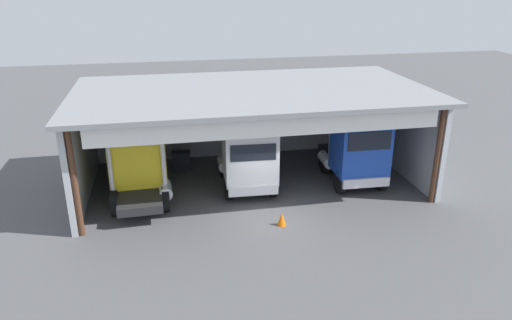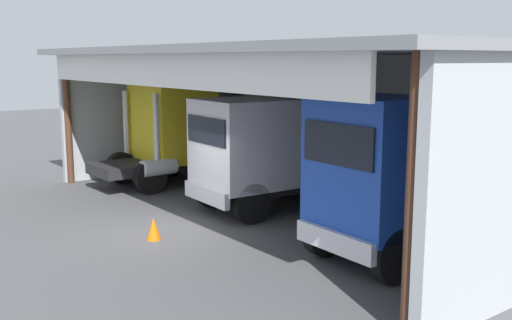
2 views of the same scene
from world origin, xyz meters
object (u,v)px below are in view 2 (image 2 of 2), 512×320
(truck_white_yard_outside, at_px, (256,152))
(tool_cart, at_px, (276,168))
(truck_yellow_center_left_bay, at_px, (169,128))
(oil_drum, at_px, (389,190))
(truck_blue_center_bay, at_px, (384,179))
(traffic_cone, at_px, (154,229))

(truck_white_yard_outside, height_order, tool_cart, truck_white_yard_outside)
(truck_yellow_center_left_bay, bearing_deg, oil_drum, 28.09)
(truck_blue_center_bay, distance_m, tool_cart, 9.01)
(truck_yellow_center_left_bay, bearing_deg, traffic_cone, -33.96)
(truck_yellow_center_left_bay, distance_m, tool_cart, 4.11)
(truck_white_yard_outside, xyz_separation_m, traffic_cone, (0.73, -3.69, -1.46))
(truck_white_yard_outside, xyz_separation_m, truck_blue_center_bay, (5.19, -0.43, 0.12))
(truck_white_yard_outside, height_order, traffic_cone, truck_white_yard_outside)
(truck_blue_center_bay, bearing_deg, traffic_cone, 38.08)
(truck_yellow_center_left_bay, relative_size, truck_blue_center_bay, 0.85)
(truck_yellow_center_left_bay, height_order, truck_white_yard_outside, truck_yellow_center_left_bay)
(truck_blue_center_bay, bearing_deg, oil_drum, -49.28)
(truck_blue_center_bay, height_order, tool_cart, truck_blue_center_bay)
(traffic_cone, bearing_deg, truck_yellow_center_left_bay, 147.86)
(tool_cart, bearing_deg, truck_yellow_center_left_bay, -121.89)
(truck_yellow_center_left_bay, bearing_deg, truck_blue_center_bay, -3.67)
(truck_white_yard_outside, xyz_separation_m, oil_drum, (1.79, 3.80, -1.30))
(oil_drum, relative_size, tool_cart, 0.87)
(truck_blue_center_bay, distance_m, oil_drum, 5.61)
(oil_drum, xyz_separation_m, tool_cart, (-4.75, -0.65, 0.06))
(truck_blue_center_bay, bearing_deg, truck_white_yard_outside, -2.84)
(truck_blue_center_bay, height_order, traffic_cone, truck_blue_center_bay)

